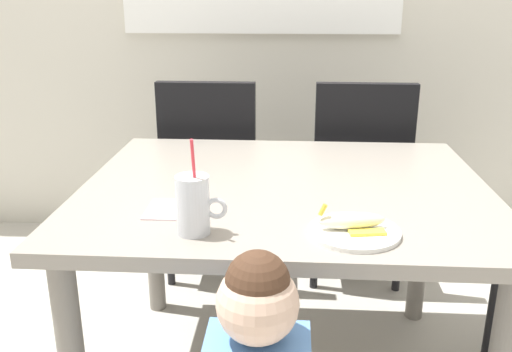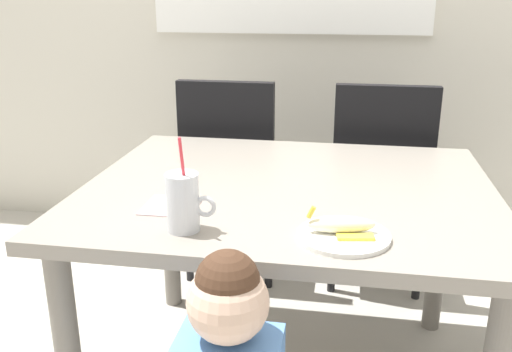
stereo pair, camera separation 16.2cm
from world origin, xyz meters
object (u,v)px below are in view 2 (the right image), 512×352
at_px(snack_plate, 344,236).
at_px(paper_napkin, 171,206).
at_px(dining_table, 288,214).
at_px(peeled_banana, 342,225).
at_px(milk_cup, 183,205).
at_px(dining_chair_left, 232,168).
at_px(dining_chair_right, 380,175).

xyz_separation_m(snack_plate, paper_napkin, (-0.48, 0.13, -0.00)).
relative_size(dining_table, paper_napkin, 8.43).
height_order(dining_table, peeled_banana, peeled_banana).
bearing_deg(milk_cup, dining_table, 59.79).
bearing_deg(peeled_banana, paper_napkin, 165.83).
bearing_deg(dining_chair_left, dining_chair_right, -178.94).
distance_m(dining_chair_left, dining_chair_right, 0.67).
bearing_deg(milk_cup, peeled_banana, 3.53).
distance_m(snack_plate, peeled_banana, 0.03).
bearing_deg(peeled_banana, dining_table, 115.70).
distance_m(dining_chair_right, snack_plate, 1.16).
distance_m(milk_cup, peeled_banana, 0.40).
height_order(snack_plate, paper_napkin, snack_plate).
xyz_separation_m(dining_chair_left, peeled_banana, (0.52, -1.12, 0.23)).
xyz_separation_m(milk_cup, peeled_banana, (0.40, 0.02, -0.04)).
bearing_deg(dining_table, dining_chair_right, 67.11).
xyz_separation_m(dining_table, dining_chair_left, (-0.35, 0.76, -0.11)).
bearing_deg(dining_chair_right, dining_table, 67.11).
bearing_deg(dining_chair_left, dining_table, 114.56).
relative_size(peeled_banana, paper_napkin, 1.17).
height_order(dining_chair_left, dining_chair_right, same).
xyz_separation_m(dining_table, snack_plate, (0.18, -0.36, 0.10)).
xyz_separation_m(dining_chair_right, peeled_banana, (-0.15, -1.13, 0.23)).
bearing_deg(dining_chair_left, paper_napkin, 92.30).
distance_m(dining_table, milk_cup, 0.47).
relative_size(snack_plate, peeled_banana, 1.32).
distance_m(snack_plate, paper_napkin, 0.50).
relative_size(dining_table, dining_chair_left, 1.32).
bearing_deg(dining_chair_right, snack_plate, 82.57).
bearing_deg(paper_napkin, dining_chair_right, 57.94).
bearing_deg(snack_plate, paper_napkin, 165.32).
relative_size(dining_table, snack_plate, 5.50).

